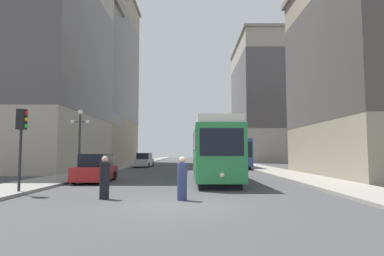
% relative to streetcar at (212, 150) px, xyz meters
% --- Properties ---
extents(ground_plane, '(200.00, 200.00, 0.00)m').
position_rel_streetcar_xyz_m(ground_plane, '(-1.98, -10.07, -2.10)').
color(ground_plane, '#424244').
extents(sidewalk_left, '(3.31, 120.00, 0.15)m').
position_rel_streetcar_xyz_m(sidewalk_left, '(-10.64, 29.93, -2.03)').
color(sidewalk_left, gray).
rests_on(sidewalk_left, ground).
extents(sidewalk_right, '(3.31, 120.00, 0.15)m').
position_rel_streetcar_xyz_m(sidewalk_right, '(6.68, 29.93, -2.03)').
color(sidewalk_right, gray).
rests_on(sidewalk_right, ground).
extents(streetcar, '(2.72, 12.43, 3.89)m').
position_rel_streetcar_xyz_m(streetcar, '(0.00, 0.00, 0.00)').
color(streetcar, black).
rests_on(streetcar, ground).
extents(transit_bus, '(2.59, 11.20, 3.45)m').
position_rel_streetcar_xyz_m(transit_bus, '(3.91, 17.96, -0.15)').
color(transit_bus, black).
rests_on(transit_bus, ground).
extents(parked_car_left_near, '(1.94, 4.46, 1.82)m').
position_rel_streetcar_xyz_m(parked_car_left_near, '(-7.68, -1.24, -1.26)').
color(parked_car_left_near, black).
rests_on(parked_car_left_near, ground).
extents(parked_car_left_mid, '(2.05, 4.87, 1.82)m').
position_rel_streetcar_xyz_m(parked_car_left_mid, '(-7.68, 19.54, -1.26)').
color(parked_car_left_mid, black).
rests_on(parked_car_left_mid, ground).
extents(pedestrian_crossing_near, '(0.40, 0.40, 1.77)m').
position_rel_streetcar_xyz_m(pedestrian_crossing_near, '(-5.08, -8.66, -1.28)').
color(pedestrian_crossing_near, black).
rests_on(pedestrian_crossing_near, ground).
extents(pedestrian_crossing_far, '(0.39, 0.39, 1.75)m').
position_rel_streetcar_xyz_m(pedestrian_crossing_far, '(-1.84, -8.99, -1.28)').
color(pedestrian_crossing_far, navy).
rests_on(pedestrian_crossing_far, ground).
extents(traffic_light_near_left, '(0.47, 0.36, 3.79)m').
position_rel_streetcar_xyz_m(traffic_light_near_left, '(-9.37, -7.25, 0.96)').
color(traffic_light_near_left, '#232328').
rests_on(traffic_light_near_left, sidewalk_left).
extents(lamp_post_left_near, '(1.41, 0.36, 4.87)m').
position_rel_streetcar_xyz_m(lamp_post_left_near, '(-9.58, 0.97, 1.29)').
color(lamp_post_left_near, '#333338').
rests_on(lamp_post_left_near, sidewalk_left).
extents(building_left_corner, '(10.91, 23.38, 23.71)m').
position_rel_streetcar_xyz_m(building_left_corner, '(-17.45, 14.94, 10.11)').
color(building_left_corner, '#A89E8E').
rests_on(building_left_corner, ground).
extents(building_left_midblock, '(13.53, 21.44, 30.32)m').
position_rel_streetcar_xyz_m(building_left_midblock, '(-18.75, 31.09, 13.53)').
color(building_left_midblock, gray).
rests_on(building_left_midblock, ground).
extents(building_right_midblock, '(11.76, 21.73, 25.34)m').
position_rel_streetcar_xyz_m(building_right_midblock, '(13.92, 44.84, 10.95)').
color(building_right_midblock, '#A89E8E').
rests_on(building_right_midblock, ground).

